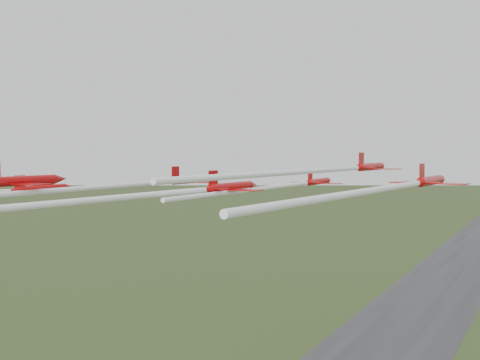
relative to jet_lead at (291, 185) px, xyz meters
The scene contains 6 objects.
runway 197.22m from the jet_lead, 92.44° to the left, with size 38.00×900.00×0.04m, color #2F2F32.
jet_lead is the anchor object (origin of this frame).
jet_row2_left 24.41m from the jet_lead, 137.08° to the right, with size 9.70×63.48×2.91m.
jet_row2_right 20.23m from the jet_lead, 51.31° to the right, with size 8.37×50.35×2.47m.
jet_row3_mid 33.70m from the jet_lead, 94.34° to the right, with size 10.11×65.43×2.80m.
jet_row3_right 37.54m from the jet_lead, 51.12° to the right, with size 7.94×43.83×2.34m.
Camera 1 is at (44.33, -73.93, 58.66)m, focal length 45.00 mm.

